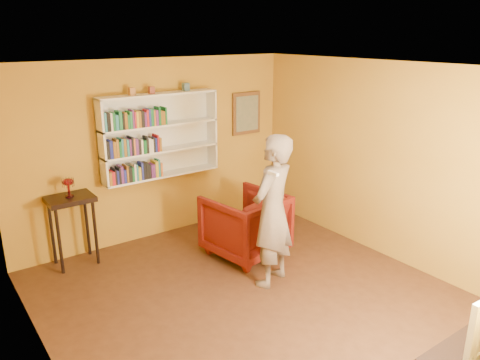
% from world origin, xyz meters
% --- Properties ---
extents(room_shell, '(5.30, 5.80, 2.88)m').
position_xyz_m(room_shell, '(0.00, 0.00, 1.02)').
color(room_shell, '#3F2414').
rests_on(room_shell, ground).
extents(bookshelf, '(1.80, 0.29, 1.23)m').
position_xyz_m(bookshelf, '(0.00, 2.41, 1.59)').
color(bookshelf, white).
rests_on(bookshelf, room_shell).
extents(books_row_lower, '(0.81, 0.19, 0.26)m').
position_xyz_m(books_row_lower, '(-0.46, 2.30, 1.13)').
color(books_row_lower, brown).
rests_on(books_row_lower, bookshelf).
extents(books_row_middle, '(0.81, 0.19, 0.26)m').
position_xyz_m(books_row_middle, '(-0.47, 2.30, 1.51)').
color(books_row_middle, black).
rests_on(books_row_middle, bookshelf).
extents(books_row_upper, '(0.92, 0.19, 0.26)m').
position_xyz_m(books_row_upper, '(-0.41, 2.30, 1.89)').
color(books_row_upper, teal).
rests_on(books_row_upper, bookshelf).
extents(ornament_left, '(0.08, 0.08, 0.11)m').
position_xyz_m(ornament_left, '(-0.40, 2.35, 2.27)').
color(ornament_left, '#A96B30').
rests_on(ornament_left, bookshelf).
extents(ornament_centre, '(0.07, 0.07, 0.10)m').
position_xyz_m(ornament_centre, '(-0.10, 2.35, 2.27)').
color(ornament_centre, brown).
rests_on(ornament_centre, bookshelf).
extents(ornament_right, '(0.09, 0.09, 0.12)m').
position_xyz_m(ornament_right, '(0.45, 2.35, 2.27)').
color(ornament_right, '#486978').
rests_on(ornament_right, bookshelf).
extents(framed_painting, '(0.55, 0.05, 0.70)m').
position_xyz_m(framed_painting, '(1.65, 2.46, 1.75)').
color(framed_painting, brown).
rests_on(framed_painting, room_shell).
extents(console_table, '(0.59, 0.45, 0.97)m').
position_xyz_m(console_table, '(-1.41, 2.25, 0.80)').
color(console_table, black).
rests_on(console_table, ground).
extents(ruby_lustre, '(0.16, 0.16, 0.25)m').
position_xyz_m(ruby_lustre, '(-1.41, 2.25, 1.15)').
color(ruby_lustre, maroon).
rests_on(ruby_lustre, console_table).
extents(armchair, '(1.11, 1.13, 0.91)m').
position_xyz_m(armchair, '(0.65, 1.13, 0.45)').
color(armchair, '#4C0705').
rests_on(armchair, ground).
extents(person, '(0.82, 0.69, 1.92)m').
position_xyz_m(person, '(0.44, 0.30, 0.96)').
color(person, '#695A4D').
rests_on(person, ground).
extents(game_remote, '(0.04, 0.15, 0.04)m').
position_xyz_m(game_remote, '(0.14, -0.06, 1.59)').
color(game_remote, white).
rests_on(game_remote, person).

